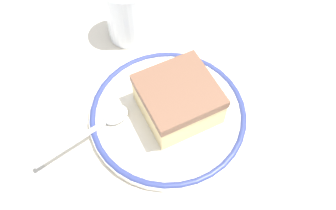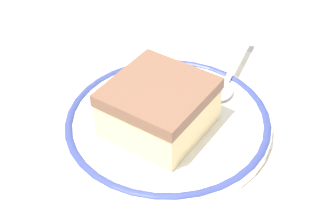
{
  "view_description": "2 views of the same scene",
  "coord_description": "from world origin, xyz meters",
  "px_view_note": "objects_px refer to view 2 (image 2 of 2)",
  "views": [
    {
      "loc": [
        -0.21,
        0.16,
        0.43
      ],
      "look_at": [
        -0.03,
        -0.01,
        0.03
      ],
      "focal_mm": 37.73,
      "sensor_mm": 36.0,
      "label": 1
    },
    {
      "loc": [
        0.1,
        -0.39,
        0.37
      ],
      "look_at": [
        -0.03,
        -0.01,
        0.03
      ],
      "focal_mm": 54.95,
      "sensor_mm": 36.0,
      "label": 2
    }
  ],
  "objects_px": {
    "cake_slice": "(159,107)",
    "napkin": "(80,60)",
    "cup": "(322,175)",
    "plate": "(168,122)",
    "spoon": "(227,79)"
  },
  "relations": [
    {
      "from": "spoon",
      "to": "napkin",
      "type": "relative_size",
      "value": 1.15
    },
    {
      "from": "cup",
      "to": "napkin",
      "type": "height_order",
      "value": "cup"
    },
    {
      "from": "cup",
      "to": "napkin",
      "type": "xyz_separation_m",
      "value": [
        -0.3,
        0.14,
        -0.04
      ]
    },
    {
      "from": "plate",
      "to": "cup",
      "type": "height_order",
      "value": "cup"
    },
    {
      "from": "plate",
      "to": "napkin",
      "type": "bearing_deg",
      "value": 150.1
    },
    {
      "from": "cake_slice",
      "to": "napkin",
      "type": "relative_size",
      "value": 0.97
    },
    {
      "from": "spoon",
      "to": "plate",
      "type": "bearing_deg",
      "value": -118.99
    },
    {
      "from": "plate",
      "to": "spoon",
      "type": "xyz_separation_m",
      "value": [
        0.04,
        0.08,
        0.01
      ]
    },
    {
      "from": "napkin",
      "to": "plate",
      "type": "bearing_deg",
      "value": -29.9
    },
    {
      "from": "cup",
      "to": "napkin",
      "type": "bearing_deg",
      "value": 154.78
    },
    {
      "from": "plate",
      "to": "cake_slice",
      "type": "relative_size",
      "value": 1.86
    },
    {
      "from": "cake_slice",
      "to": "cup",
      "type": "relative_size",
      "value": 1.25
    },
    {
      "from": "plate",
      "to": "cup",
      "type": "bearing_deg",
      "value": -20.69
    },
    {
      "from": "spoon",
      "to": "napkin",
      "type": "bearing_deg",
      "value": 179.65
    },
    {
      "from": "cake_slice",
      "to": "napkin",
      "type": "bearing_deg",
      "value": 145.2
    }
  ]
}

